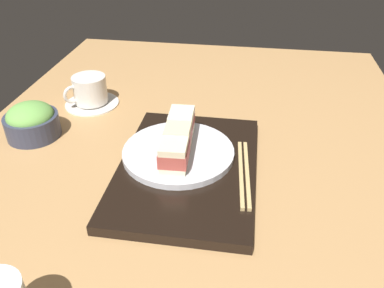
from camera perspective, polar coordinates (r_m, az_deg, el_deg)
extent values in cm
cube|color=tan|center=(81.34, -0.14, -3.18)|extent=(140.00, 100.00, 3.00)
cube|color=black|center=(76.53, -0.81, -3.51)|extent=(38.03, 26.13, 2.00)
cylinder|color=silver|center=(78.11, -1.99, -1.20)|extent=(22.17, 22.17, 1.27)
cube|color=beige|center=(73.02, -2.56, -2.77)|extent=(6.60, 5.11, 1.27)
cube|color=#B74C42|center=(71.87, -2.60, -1.49)|extent=(6.65, 5.49, 2.68)
cube|color=beige|center=(70.77, -2.64, -0.18)|extent=(6.60, 5.11, 1.27)
cube|color=beige|center=(77.30, -2.01, -0.31)|extent=(6.60, 5.11, 1.65)
cube|color=#B74C42|center=(76.26, -2.04, 0.88)|extent=(6.87, 5.25, 2.15)
cube|color=beige|center=(75.26, -2.07, 2.10)|extent=(6.60, 5.11, 1.65)
cube|color=#EFE5C1|center=(81.79, -1.52, 1.79)|extent=(6.60, 5.11, 1.74)
cube|color=#B74C42|center=(80.81, -1.54, 2.95)|extent=(7.10, 5.15, 2.09)
cube|color=#EFE5C1|center=(79.86, -1.56, 4.13)|extent=(6.60, 5.11, 1.74)
cylinder|color=#33384C|center=(93.93, -22.12, 2.48)|extent=(11.70, 11.70, 5.07)
ellipsoid|color=#6BA84C|center=(92.76, -22.44, 3.83)|extent=(10.13, 10.13, 5.57)
cube|color=tan|center=(73.78, 7.99, -4.18)|extent=(20.06, 2.26, 0.70)
cube|color=tan|center=(73.69, 7.11, -4.15)|extent=(20.06, 2.26, 0.70)
cylinder|color=silver|center=(104.59, -14.29, 5.83)|extent=(13.56, 13.56, 0.80)
cylinder|color=silver|center=(102.97, -14.58, 7.70)|extent=(8.36, 8.36, 6.79)
cylinder|color=black|center=(101.77, -14.82, 9.21)|extent=(7.69, 7.69, 0.40)
torus|color=silver|center=(101.38, -17.00, 6.89)|extent=(3.93, 3.70, 4.60)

